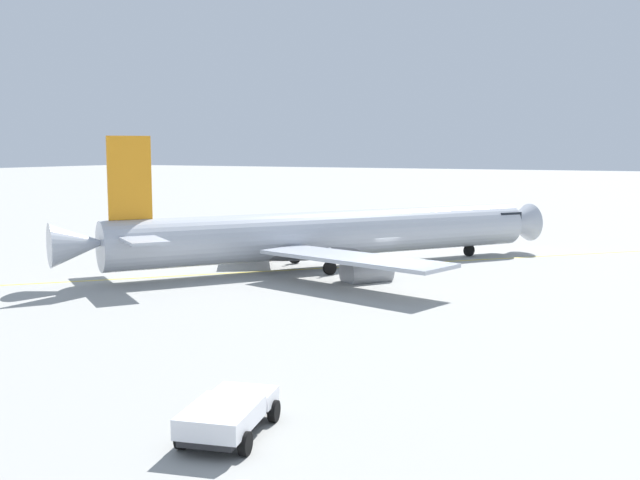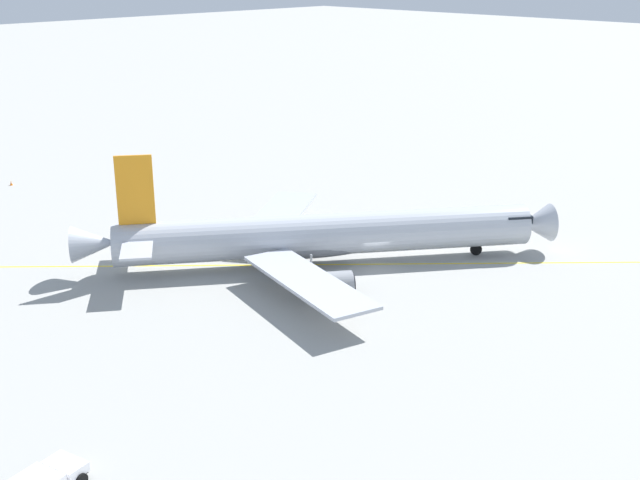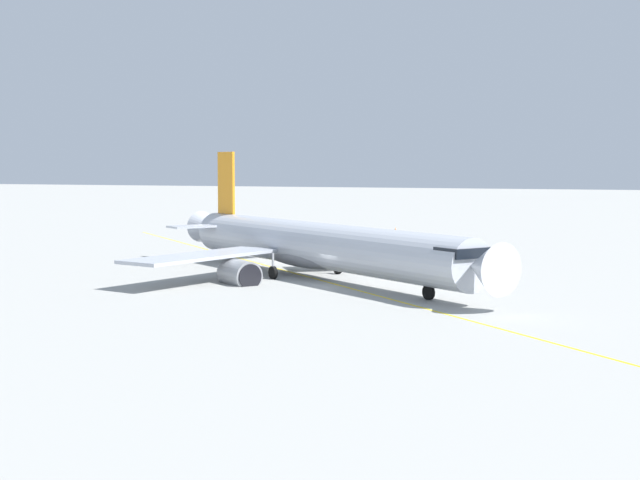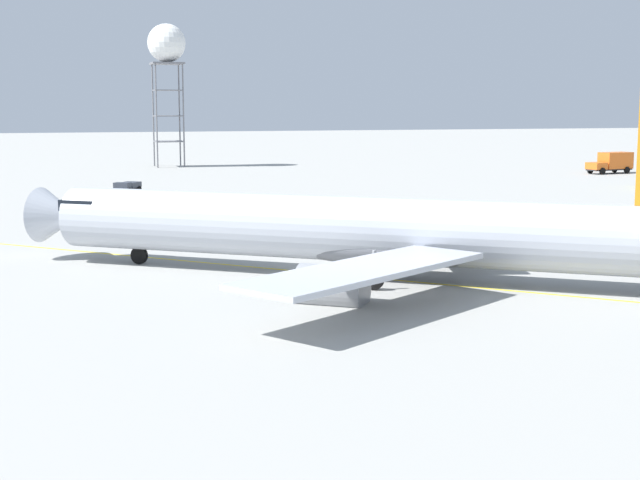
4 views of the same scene
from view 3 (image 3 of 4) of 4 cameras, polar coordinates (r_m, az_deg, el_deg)
ground_plane at (r=73.21m, az=0.79°, el=-2.85°), size 600.00×600.00×0.00m
airliner_main at (r=77.66m, az=-0.34°, el=-0.44°), size 37.88×29.65×11.33m
taxiway_centreline at (r=76.37m, az=0.09°, el=-2.53°), size 86.81×84.25×0.01m
safety_cone_near at (r=124.33m, az=4.25°, el=0.39°), size 0.36×0.36×0.55m
safety_cone_mid at (r=127.83m, az=4.44°, el=0.50°), size 0.36×0.36×0.55m
safety_cone_far at (r=133.21m, az=4.73°, el=0.67°), size 0.36×0.36×0.55m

